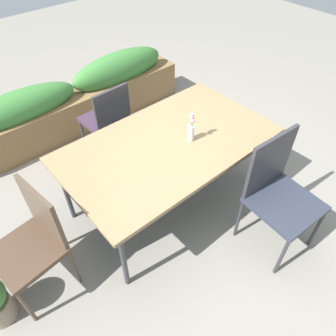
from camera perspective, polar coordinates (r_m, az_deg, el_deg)
name	(u,v)px	position (r m, az deg, el deg)	size (l,w,h in m)	color
ground_plane	(170,199)	(3.18, 0.35, -5.54)	(12.00, 12.00, 0.00)	gray
dining_table	(168,147)	(2.68, 0.00, 3.84)	(1.78, 1.04, 0.74)	#8C704C
chair_far_side	(108,118)	(3.32, -10.73, 8.70)	(0.42, 0.42, 0.92)	#3C293D
chair_near_right	(278,190)	(2.64, 19.09, -3.68)	(0.53, 0.53, 1.02)	#2B313D
chair_end_left	(34,239)	(2.46, -22.85, -11.56)	(0.49, 0.49, 0.94)	#493527
flower_vase	(191,129)	(2.61, 4.15, 6.94)	(0.06, 0.06, 0.28)	silver
planter_box	(78,101)	(4.00, -15.84, 11.43)	(2.79, 0.37, 0.77)	brown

